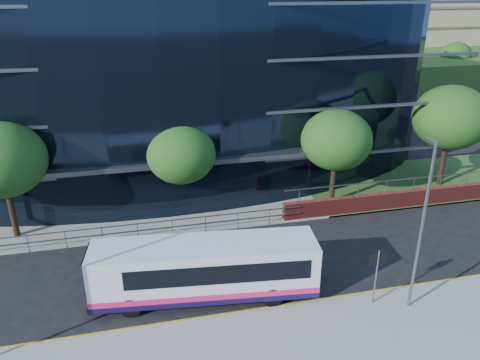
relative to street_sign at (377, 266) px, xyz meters
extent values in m
plane|color=black|center=(-4.50, 1.59, -2.15)|extent=(200.00, 200.00, 0.00)
cube|color=gray|center=(-4.50, 0.59, -2.07)|extent=(80.00, 0.25, 0.16)
cube|color=gold|center=(-4.50, 0.79, -2.14)|extent=(80.00, 0.08, 0.01)
cube|color=gold|center=(-4.50, 0.94, -2.14)|extent=(80.00, 0.08, 0.01)
cube|color=gray|center=(-10.50, 12.59, -2.10)|extent=(50.00, 8.00, 0.10)
cube|color=black|center=(-8.50, 25.59, 5.85)|extent=(38.00, 16.00, 16.00)
cube|color=#595E66|center=(-8.50, 11.09, 1.55)|extent=(22.00, 1.20, 0.30)
cube|color=slate|center=(-12.50, 8.59, -1.10)|extent=(24.00, 0.05, 0.05)
cube|color=slate|center=(-12.50, 8.59, -1.55)|extent=(24.00, 0.05, 0.05)
cylinder|color=slate|center=(-12.50, 8.59, -1.60)|extent=(0.04, 0.04, 1.10)
cube|color=#2D511E|center=(27.50, 57.59, -0.15)|extent=(60.00, 42.00, 4.00)
cylinder|color=slate|center=(0.00, -0.01, -0.60)|extent=(0.08, 0.08, 2.80)
cube|color=black|center=(0.00, 0.01, 0.35)|extent=(0.85, 0.06, 0.60)
cylinder|color=black|center=(-17.50, 10.59, -0.50)|extent=(0.36, 0.36, 3.30)
ellipsoid|color=#1C4C15|center=(-17.50, 10.59, 2.73)|extent=(4.95, 4.95, 4.21)
cylinder|color=black|center=(-7.50, 11.09, -0.72)|extent=(0.36, 0.36, 2.86)
ellipsoid|color=#1C4C15|center=(-7.50, 11.09, 2.08)|extent=(4.29, 4.29, 3.65)
cylinder|color=black|center=(2.50, 10.59, -0.61)|extent=(0.36, 0.36, 3.08)
ellipsoid|color=#1C4C15|center=(2.50, 10.59, 2.40)|extent=(4.62, 4.62, 3.93)
cylinder|color=black|center=(11.50, 11.59, -0.39)|extent=(0.36, 0.36, 3.52)
ellipsoid|color=#1C4C15|center=(11.50, 11.59, 3.05)|extent=(5.28, 5.28, 4.49)
cylinder|color=black|center=(19.50, 41.59, -0.61)|extent=(0.36, 0.36, 3.08)
ellipsoid|color=#1C4C15|center=(19.50, 41.59, 2.40)|extent=(4.62, 4.62, 3.93)
cylinder|color=black|center=(35.50, 43.59, -0.72)|extent=(0.36, 0.36, 2.86)
ellipsoid|color=#1C4C15|center=(35.50, 43.59, 2.08)|extent=(4.29, 4.29, 3.65)
cylinder|color=slate|center=(1.50, -0.61, 2.00)|extent=(0.14, 0.14, 8.00)
cube|color=slate|center=(1.50, -0.26, 5.90)|extent=(0.15, 0.70, 0.12)
cube|color=silver|center=(-7.51, 2.43, -0.55)|extent=(10.70, 3.55, 2.53)
cube|color=#180E3E|center=(-7.51, 2.43, -1.67)|extent=(10.73, 3.60, 0.29)
cube|color=#E82168|center=(-7.51, 2.43, -1.39)|extent=(10.73, 3.60, 0.29)
cube|color=black|center=(-6.94, 2.37, -0.19)|extent=(8.62, 3.37, 0.95)
cube|color=black|center=(-12.75, 3.03, -0.43)|extent=(0.31, 2.05, 1.48)
cube|color=black|center=(-12.76, 3.03, 0.45)|extent=(0.32, 1.96, 0.38)
cube|color=yellow|center=(-12.78, 3.27, 0.45)|extent=(0.16, 1.05, 0.21)
cube|color=black|center=(-12.75, 3.03, -1.72)|extent=(0.36, 2.29, 0.23)
cylinder|color=black|center=(-11.04, 1.75, -1.67)|extent=(0.98, 0.39, 0.95)
cylinder|color=black|center=(-4.59, 1.02, -1.67)|extent=(0.98, 0.39, 0.95)
camera|label=1|loc=(-10.12, -16.02, 11.87)|focal=35.00mm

